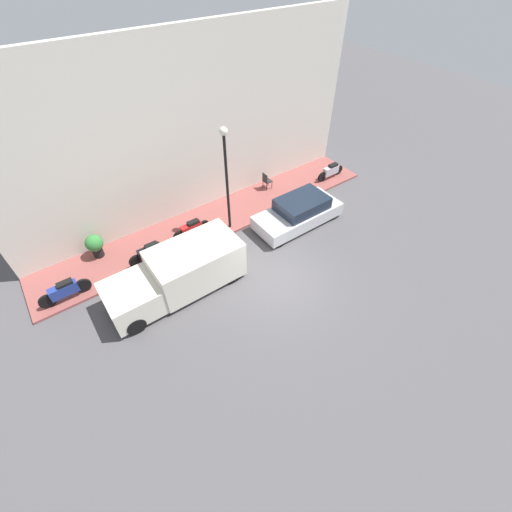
{
  "coord_description": "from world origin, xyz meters",
  "views": [
    {
      "loc": [
        -6.84,
        6.1,
        10.54
      ],
      "look_at": [
        1.25,
        0.26,
        0.6
      ],
      "focal_mm": 24.0,
      "sensor_mm": 36.0,
      "label": 1
    }
  ],
  "objects": [
    {
      "name": "ground_plane",
      "position": [
        0.0,
        0.0,
        0.0
      ],
      "size": [
        60.0,
        60.0,
        0.0
      ],
      "primitive_type": "plane",
      "color": "#514F51"
    },
    {
      "name": "delivery_van",
      "position": [
        1.97,
        3.42,
        0.92
      ],
      "size": [
        1.98,
        5.25,
        1.8
      ],
      "color": "silver",
      "rests_on": "ground_plane"
    },
    {
      "name": "motorcycle_blue",
      "position": [
        3.99,
        7.16,
        0.57
      ],
      "size": [
        0.3,
        1.9,
        0.85
      ],
      "color": "navy",
      "rests_on": "sidewalk"
    },
    {
      "name": "cafe_chair",
      "position": [
        5.54,
        -3.5,
        0.62
      ],
      "size": [
        0.4,
        0.4,
        0.91
      ],
      "color": "#262626",
      "rests_on": "sidewalk"
    },
    {
      "name": "building_facade",
      "position": [
        6.35,
        0.0,
        3.95
      ],
      "size": [
        0.3,
        17.06,
        7.91
      ],
      "color": "silver",
      "rests_on": "ground_plane"
    },
    {
      "name": "motorcycle_red",
      "position": [
        4.42,
        1.56,
        0.54
      ],
      "size": [
        0.3,
        1.83,
        0.8
      ],
      "color": "#B21E1E",
      "rests_on": "sidewalk"
    },
    {
      "name": "parked_car",
      "position": [
        2.42,
        -3.07,
        0.63
      ],
      "size": [
        1.8,
        4.25,
        1.33
      ],
      "color": "silver",
      "rests_on": "ground_plane"
    },
    {
      "name": "streetlamp",
      "position": [
        3.99,
        -0.2,
        3.3
      ],
      "size": [
        0.34,
        0.34,
        4.84
      ],
      "color": "black",
      "rests_on": "sidewalk"
    },
    {
      "name": "potted_plant",
      "position": [
        5.65,
        5.45,
        0.74
      ],
      "size": [
        0.72,
        0.72,
        1.09
      ],
      "color": "black",
      "rests_on": "sidewalk"
    },
    {
      "name": "scooter_silver",
      "position": [
        4.3,
        -7.05,
        0.53
      ],
      "size": [
        0.3,
        1.81,
        0.8
      ],
      "color": "#B7B7BF",
      "rests_on": "sidewalk"
    },
    {
      "name": "motorcycle_black",
      "position": [
        4.03,
        3.71,
        0.57
      ],
      "size": [
        0.3,
        1.86,
        0.85
      ],
      "color": "black",
      "rests_on": "sidewalk"
    },
    {
      "name": "sidewalk",
      "position": [
        4.89,
        0.0,
        0.05
      ],
      "size": [
        2.63,
        17.06,
        0.11
      ],
      "color": "#934C47",
      "rests_on": "ground_plane"
    }
  ]
}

